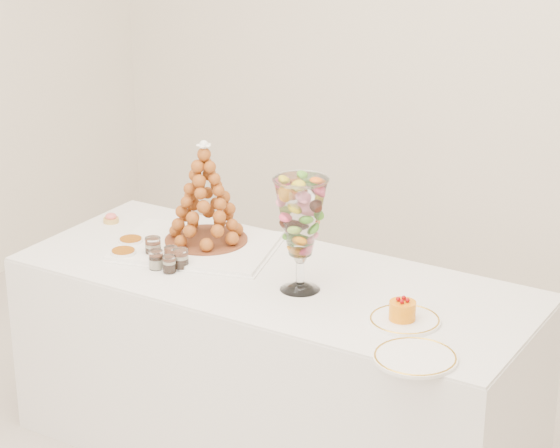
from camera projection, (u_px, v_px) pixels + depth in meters
The scene contains 15 objects.
buffet_table at pixel (275, 365), 3.92m from camera, with size 1.89×0.85×0.70m.
lace_tray at pixel (196, 246), 4.03m from camera, with size 0.56×0.42×0.02m, color white.
macaron_vase at pixel (300, 219), 3.60m from camera, with size 0.18×0.18×0.39m.
cake_plate at pixel (405, 320), 3.45m from camera, with size 0.23×0.23×0.01m, color white.
spare_plate at pixel (415, 358), 3.21m from camera, with size 0.25×0.25×0.01m, color white.
pink_tart at pixel (111, 218), 4.28m from camera, with size 0.06×0.06×0.04m.
verrine_a at pixel (153, 248), 3.94m from camera, with size 0.06×0.06×0.08m, color white.
verrine_b at pixel (171, 256), 3.88m from camera, with size 0.05×0.05×0.07m, color white.
verrine_c at pixel (181, 259), 3.84m from camera, with size 0.06×0.06×0.07m, color white.
verrine_d at pixel (156, 260), 3.84m from camera, with size 0.05×0.05×0.07m, color white.
verrine_e at pixel (169, 264), 3.81m from camera, with size 0.05×0.05×0.06m, color white.
ramekin_back at pixel (131, 243), 4.05m from camera, with size 0.09×0.09×0.03m, color white.
ramekin_front at pixel (123, 255), 3.94m from camera, with size 0.09×0.09×0.03m, color white.
croquembouche at pixel (205, 193), 3.99m from camera, with size 0.31×0.31×0.39m.
mousse_cake at pixel (402, 310), 3.43m from camera, with size 0.09×0.09×0.07m.
Camera 1 is at (1.87, -2.48, 2.21)m, focal length 70.00 mm.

